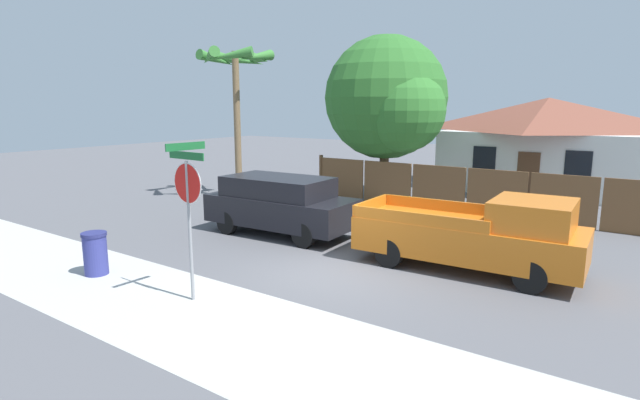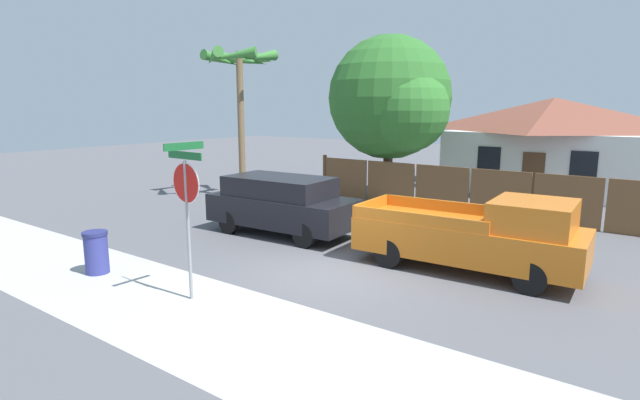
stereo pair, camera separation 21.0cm
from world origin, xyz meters
name	(u,v)px [view 1 (the left image)]	position (x,y,z in m)	size (l,w,h in m)	color
ground_plane	(332,272)	(0.00, 0.00, 0.00)	(80.00, 80.00, 0.00)	#56565B
sidewalk_strip	(222,325)	(0.00, -3.60, 0.00)	(36.00, 3.20, 0.01)	#B2B2AD
wooden_fence	(466,191)	(0.35, 8.29, 0.86)	(13.10, 0.12, 1.82)	brown
house	(545,142)	(1.44, 15.95, 2.23)	(9.06, 6.65, 4.31)	white
oak_tree	(389,100)	(-3.46, 9.42, 4.15)	(5.40, 5.14, 6.84)	brown
palm_tree	(236,71)	(-8.83, 5.92, 5.37)	(3.05, 3.26, 6.23)	brown
red_suv	(280,203)	(-3.35, 2.12, 0.97)	(4.73, 2.20, 1.79)	black
orange_pickup	(477,235)	(2.74, 2.13, 0.89)	(5.38, 2.24, 1.86)	orange
stop_sign	(188,194)	(-1.40, -3.07, 2.21)	(1.03, 0.93, 3.23)	gray
trash_bin	(95,253)	(-4.49, -3.33, 0.51)	(0.58, 0.58, 1.02)	navy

